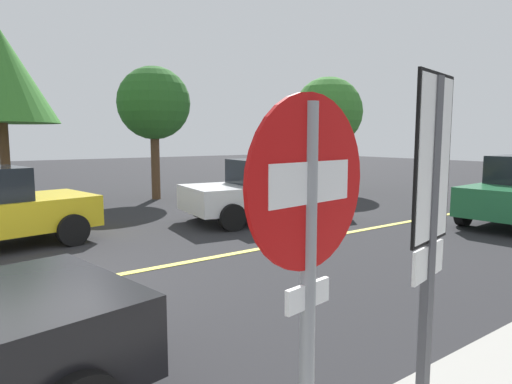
{
  "coord_description": "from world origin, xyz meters",
  "views": [
    {
      "loc": [
        -1.01,
        -6.77,
        2.15
      ],
      "look_at": [
        3.85,
        -0.18,
        1.15
      ],
      "focal_mm": 31.37,
      "sensor_mm": 36.0,
      "label": 1
    }
  ],
  "objects_px": {
    "stop_sign": "(308,265)",
    "tree_right_verge": "(154,104)",
    "car_white_mid_road": "(268,189)",
    "tree_centre_verge": "(328,112)",
    "speed_limit_sign": "(431,204)"
  },
  "relations": [
    {
      "from": "stop_sign",
      "to": "car_white_mid_road",
      "type": "relative_size",
      "value": 0.52
    },
    {
      "from": "stop_sign",
      "to": "tree_centre_verge",
      "type": "height_order",
      "value": "tree_centre_verge"
    },
    {
      "from": "stop_sign",
      "to": "car_white_mid_road",
      "type": "height_order",
      "value": "stop_sign"
    },
    {
      "from": "speed_limit_sign",
      "to": "tree_right_verge",
      "type": "bearing_deg",
      "value": 72.85
    },
    {
      "from": "tree_right_verge",
      "to": "car_white_mid_road",
      "type": "bearing_deg",
      "value": -82.01
    },
    {
      "from": "car_white_mid_road",
      "to": "tree_centre_verge",
      "type": "height_order",
      "value": "tree_centre_verge"
    },
    {
      "from": "tree_centre_verge",
      "to": "tree_right_verge",
      "type": "relative_size",
      "value": 0.99
    },
    {
      "from": "tree_centre_verge",
      "to": "speed_limit_sign",
      "type": "bearing_deg",
      "value": -133.21
    },
    {
      "from": "stop_sign",
      "to": "tree_right_verge",
      "type": "xyz_separation_m",
      "value": [
        5.15,
        13.31,
        1.71
      ]
    },
    {
      "from": "speed_limit_sign",
      "to": "tree_right_verge",
      "type": "height_order",
      "value": "tree_right_verge"
    },
    {
      "from": "stop_sign",
      "to": "tree_centre_verge",
      "type": "bearing_deg",
      "value": 44.31
    },
    {
      "from": "speed_limit_sign",
      "to": "tree_right_verge",
      "type": "xyz_separation_m",
      "value": [
        4.08,
        13.22,
        1.55
      ]
    },
    {
      "from": "speed_limit_sign",
      "to": "car_white_mid_road",
      "type": "distance_m",
      "value": 9.21
    },
    {
      "from": "tree_centre_verge",
      "to": "car_white_mid_road",
      "type": "bearing_deg",
      "value": -148.15
    },
    {
      "from": "speed_limit_sign",
      "to": "car_white_mid_road",
      "type": "xyz_separation_m",
      "value": [
        4.84,
        7.77,
        -0.96
      ]
    }
  ]
}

